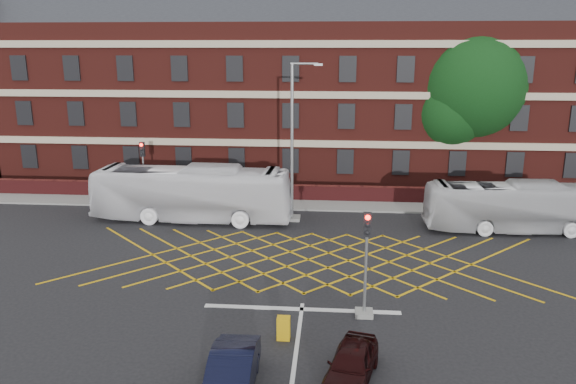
# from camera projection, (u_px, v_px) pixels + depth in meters

# --- Properties ---
(ground) EXTENTS (120.00, 120.00, 0.00)m
(ground) POSITION_uv_depth(u_px,v_px,m) (306.00, 275.00, 26.18)
(ground) COLOR black
(ground) RESTS_ON ground
(victorian_building) EXTENTS (51.00, 12.17, 20.40)m
(victorian_building) POSITION_uv_depth(u_px,v_px,m) (324.00, 78.00, 45.38)
(victorian_building) COLOR #501914
(victorian_building) RESTS_ON ground
(boundary_wall) EXTENTS (56.00, 0.50, 1.10)m
(boundary_wall) POSITION_uv_depth(u_px,v_px,m) (316.00, 193.00, 38.57)
(boundary_wall) COLOR #521617
(boundary_wall) RESTS_ON ground
(far_pavement) EXTENTS (60.00, 3.00, 0.12)m
(far_pavement) POSITION_uv_depth(u_px,v_px,m) (316.00, 204.00, 37.73)
(far_pavement) COLOR slate
(far_pavement) RESTS_ON ground
(box_junction_hatching) EXTENTS (8.22, 8.22, 0.02)m
(box_junction_hatching) POSITION_uv_depth(u_px,v_px,m) (308.00, 259.00, 28.11)
(box_junction_hatching) COLOR #CC990C
(box_junction_hatching) RESTS_ON ground
(stop_line) EXTENTS (8.00, 0.30, 0.02)m
(stop_line) POSITION_uv_depth(u_px,v_px,m) (302.00, 309.00, 22.80)
(stop_line) COLOR silver
(stop_line) RESTS_ON ground
(bus_left) EXTENTS (12.19, 3.24, 3.37)m
(bus_left) POSITION_uv_depth(u_px,v_px,m) (192.00, 193.00, 34.07)
(bus_left) COLOR white
(bus_left) RESTS_ON ground
(bus_right) EXTENTS (10.39, 2.68, 2.88)m
(bus_right) POSITION_uv_depth(u_px,v_px,m) (517.00, 207.00, 32.11)
(bus_right) COLOR silver
(bus_right) RESTS_ON ground
(car_navy) EXTENTS (1.44, 3.97, 1.30)m
(car_navy) POSITION_uv_depth(u_px,v_px,m) (231.00, 374.00, 17.17)
(car_navy) COLOR black
(car_navy) RESTS_ON ground
(car_maroon) EXTENTS (2.14, 3.65, 1.17)m
(car_maroon) POSITION_uv_depth(u_px,v_px,m) (351.00, 364.00, 17.85)
(car_maroon) COLOR black
(car_maroon) RESTS_ON ground
(deciduous_tree) EXTENTS (8.32, 8.27, 11.68)m
(deciduous_tree) POSITION_uv_depth(u_px,v_px,m) (469.00, 94.00, 41.11)
(deciduous_tree) COLOR black
(deciduous_tree) RESTS_ON ground
(traffic_light_near) EXTENTS (0.70, 0.70, 4.27)m
(traffic_light_near) POSITION_uv_depth(u_px,v_px,m) (365.00, 274.00, 21.84)
(traffic_light_near) COLOR slate
(traffic_light_near) RESTS_ON ground
(traffic_light_far) EXTENTS (0.70, 0.70, 4.27)m
(traffic_light_far) POSITION_uv_depth(u_px,v_px,m) (144.00, 180.00, 37.27)
(traffic_light_far) COLOR slate
(traffic_light_far) RESTS_ON ground
(street_lamp) EXTENTS (2.25, 1.00, 9.44)m
(street_lamp) POSITION_uv_depth(u_px,v_px,m) (293.00, 167.00, 33.73)
(street_lamp) COLOR slate
(street_lamp) RESTS_ON ground
(direction_signs) EXTENTS (1.10, 0.16, 2.20)m
(direction_signs) POSITION_uv_depth(u_px,v_px,m) (124.00, 183.00, 37.94)
(direction_signs) COLOR gray
(direction_signs) RESTS_ON ground
(utility_cabinet) EXTENTS (0.47, 0.36, 0.88)m
(utility_cabinet) POSITION_uv_depth(u_px,v_px,m) (284.00, 328.00, 20.40)
(utility_cabinet) COLOR #CA990B
(utility_cabinet) RESTS_ON ground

